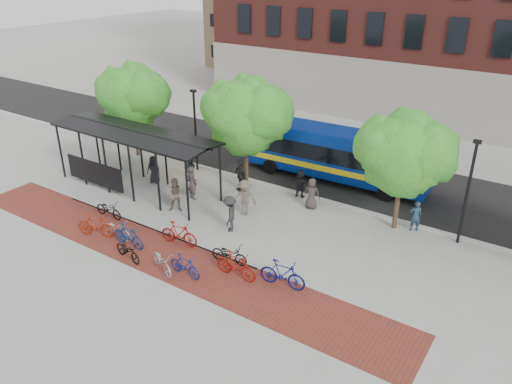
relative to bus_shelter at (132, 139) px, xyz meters
The scene contains 33 objects.
ground 8.68m from the bus_shelter, ahead, with size 160.00×160.00×0.00m, color #9E9E99.
asphalt_street 12.12m from the bus_shelter, 46.19° to the left, with size 160.00×8.00×0.01m, color black.
curb 9.74m from the bus_shelter, 28.84° to the left, with size 160.00×0.25×0.12m, color #B7B7B2.
brick_strip 8.19m from the bus_shelter, 36.40° to the right, with size 24.00×3.00×0.01m, color maroon.
bike_rack_rail 6.74m from the bus_shelter, 36.84° to the right, with size 12.00×0.05×0.95m, color black.
bus_shelter is the anchor object (origin of this frame).
tree_a 5.52m from the bus_shelter, 134.60° to the left, with size 4.90×4.00×6.18m.
tree_b 6.64m from the bus_shelter, 36.21° to the left, with size 5.15×4.20×6.47m.
tree_c 14.77m from the bus_shelter, 15.06° to the left, with size 4.66×3.80×5.92m.
lamp_post_left 4.24m from the bus_shelter, 74.47° to the left, with size 0.35×0.20×5.12m.
lamp_post_right 17.61m from the bus_shelter, 13.39° to the left, with size 0.35×0.20×5.12m.
bus 11.73m from the bus_shelter, 39.93° to the left, with size 11.54×3.08×3.09m.
bike_0 4.48m from the bus_shelter, 66.77° to the right, with size 0.61×1.76×0.93m, color black.
bike_1 6.10m from the bus_shelter, 64.04° to the right, with size 0.56×1.98×1.19m, color #9A290E.
bike_2 6.29m from the bus_shelter, 53.62° to the right, with size 0.64×1.84×0.97m, color #ACACAF.
bike_3 7.01m from the bus_shelter, 47.27° to the right, with size 0.54×1.90×1.14m, color navy.
bike_4 8.12m from the bus_shelter, 46.96° to the right, with size 0.60×1.73×0.91m, color black.
bike_5 7.54m from the bus_shelter, 28.32° to the right, with size 0.54×1.91×1.15m, color #9F140E.
bike_6 9.33m from the bus_shelter, 37.27° to the right, with size 0.64×1.83×0.96m, color #9C9C9F.
bike_7 10.02m from the bus_shelter, 32.24° to the right, with size 0.47×1.67×1.00m, color navy.
bike_8 10.08m from the bus_shelter, 19.97° to the right, with size 0.61×1.74×0.91m, color black.
bike_9 11.12m from the bus_shelter, 21.98° to the right, with size 0.56×1.99×1.20m, color #9B1A0E.
bike_11 12.76m from the bus_shelter, 16.42° to the right, with size 0.57×2.02×1.21m, color navy.
pedestrian_0 2.45m from the bus_shelter, 75.76° to the left, with size 0.81×0.53×1.67m, color black.
pedestrian_1 4.22m from the bus_shelter, 10.93° to the left, with size 0.72×0.47×1.96m, color #413734.
pedestrian_2 3.86m from the bus_shelter, 52.88° to the left, with size 0.75×0.59×1.55m, color #1B2940.
pedestrian_3 7.47m from the bus_shelter, ahead, with size 1.27×0.73×1.96m, color brown.
pedestrian_4 6.40m from the bus_shelter, 30.48° to the left, with size 1.10×0.46×1.87m, color #242424.
pedestrian_5 9.74m from the bus_shelter, 26.81° to the left, with size 1.47×0.47×1.58m, color black.
pedestrian_6 10.46m from the bus_shelter, 19.12° to the left, with size 0.84×0.55×1.72m, color #37302C.
pedestrian_7 15.72m from the bus_shelter, 15.07° to the left, with size 0.58×0.38×1.60m, color #1F3449.
pedestrian_8 4.51m from the bus_shelter, 12.96° to the right, with size 0.90×0.70×1.86m, color brown.
pedestrian_9 7.85m from the bus_shelter, ahead, with size 1.20×0.69×1.85m, color #242424.
Camera 1 is at (12.38, -18.62, 12.33)m, focal length 35.00 mm.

